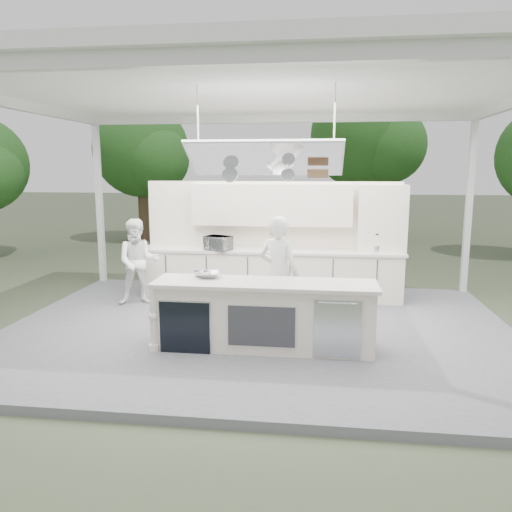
# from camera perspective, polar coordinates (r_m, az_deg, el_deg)

# --- Properties ---
(ground) EXTENTS (90.00, 90.00, 0.00)m
(ground) POSITION_cam_1_polar(r_m,az_deg,el_deg) (8.09, 0.25, -8.91)
(ground) COLOR #3F4831
(ground) RESTS_ON ground
(stage_deck) EXTENTS (8.00, 6.00, 0.12)m
(stage_deck) POSITION_cam_1_polar(r_m,az_deg,el_deg) (8.07, 0.25, -8.51)
(stage_deck) COLOR slate
(stage_deck) RESTS_ON ground
(tent) EXTENTS (8.20, 6.20, 3.86)m
(tent) POSITION_cam_1_polar(r_m,az_deg,el_deg) (7.72, 0.29, 18.12)
(tent) COLOR white
(tent) RESTS_ON ground
(demo_island) EXTENTS (3.10, 0.79, 0.95)m
(demo_island) POSITION_cam_1_polar(r_m,az_deg,el_deg) (7.02, 0.78, -6.76)
(demo_island) COLOR white
(demo_island) RESTS_ON stage_deck
(back_counter) EXTENTS (5.08, 0.72, 0.95)m
(back_counter) POSITION_cam_1_polar(r_m,az_deg,el_deg) (9.75, 1.65, -1.98)
(back_counter) COLOR white
(back_counter) RESTS_ON stage_deck
(back_wall_unit) EXTENTS (5.05, 0.48, 2.25)m
(back_wall_unit) POSITION_cam_1_polar(r_m,az_deg,el_deg) (9.77, 4.40, 3.82)
(back_wall_unit) COLOR white
(back_wall_unit) RESTS_ON stage_deck
(tree_cluster) EXTENTS (19.55, 9.40, 5.85)m
(tree_cluster) POSITION_cam_1_polar(r_m,az_deg,el_deg) (17.41, 3.82, 12.16)
(tree_cluster) COLOR #4C3726
(tree_cluster) RESTS_ON ground
(head_chef) EXTENTS (0.77, 0.65, 1.80)m
(head_chef) POSITION_cam_1_polar(r_m,az_deg,el_deg) (7.66, 2.61, -2.07)
(head_chef) COLOR white
(head_chef) RESTS_ON stage_deck
(sous_chef) EXTENTS (0.93, 0.82, 1.59)m
(sous_chef) POSITION_cam_1_polar(r_m,az_deg,el_deg) (9.46, -13.31, -0.65)
(sous_chef) COLOR white
(sous_chef) RESTS_ON stage_deck
(toaster_oven) EXTENTS (0.58, 0.50, 0.27)m
(toaster_oven) POSITION_cam_1_polar(r_m,az_deg,el_deg) (9.60, -4.37, 1.49)
(toaster_oven) COLOR silver
(toaster_oven) RESTS_ON back_counter
(bowl_large) EXTENTS (0.36, 0.36, 0.08)m
(bowl_large) POSITION_cam_1_polar(r_m,az_deg,el_deg) (7.20, -5.41, -2.14)
(bowl_large) COLOR silver
(bowl_large) RESTS_ON demo_island
(bowl_small) EXTENTS (0.32, 0.32, 0.07)m
(bowl_small) POSITION_cam_1_polar(r_m,az_deg,el_deg) (7.30, -6.21, -2.01)
(bowl_small) COLOR #AEB1B5
(bowl_small) RESTS_ON demo_island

